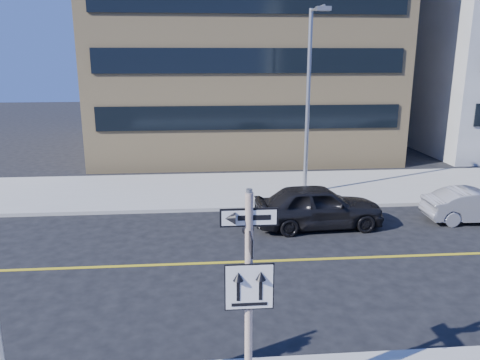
{
  "coord_description": "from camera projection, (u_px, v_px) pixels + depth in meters",
  "views": [
    {
      "loc": [
        -0.73,
        -9.36,
        6.16
      ],
      "look_at": [
        0.41,
        4.0,
        2.64
      ],
      "focal_mm": 35.0,
      "sensor_mm": 36.0,
      "label": 1
    }
  ],
  "objects": [
    {
      "name": "ground",
      "position": [
        237.0,
        337.0,
        10.64
      ],
      "size": [
        120.0,
        120.0,
        0.0
      ],
      "primitive_type": "plane",
      "color": "black",
      "rests_on": "ground"
    },
    {
      "name": "sign_pole",
      "position": [
        249.0,
        294.0,
        7.6
      ],
      "size": [
        0.92,
        0.92,
        4.06
      ],
      "color": "white",
      "rests_on": "near_sidewalk"
    },
    {
      "name": "parked_car_a",
      "position": [
        318.0,
        206.0,
        17.36
      ],
      "size": [
        2.18,
        4.87,
        1.63
      ],
      "primitive_type": "imported",
      "rotation": [
        0.0,
        0.0,
        1.63
      ],
      "color": "black",
      "rests_on": "ground"
    },
    {
      "name": "parked_car_b",
      "position": [
        476.0,
        205.0,
        18.02
      ],
      "size": [
        1.46,
        3.92,
        1.28
      ],
      "primitive_type": "imported",
      "rotation": [
        0.0,
        0.0,
        1.54
      ],
      "color": "gray",
      "rests_on": "ground"
    },
    {
      "name": "streetlight_a",
      "position": [
        310.0,
        91.0,
        20.13
      ],
      "size": [
        0.55,
        2.25,
        8.0
      ],
      "color": "gray",
      "rests_on": "far_sidewalk"
    },
    {
      "name": "building_brick",
      "position": [
        237.0,
        15.0,
        32.61
      ],
      "size": [
        18.0,
        18.0,
        18.0
      ],
      "primitive_type": "cube",
      "color": "tan",
      "rests_on": "ground"
    }
  ]
}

